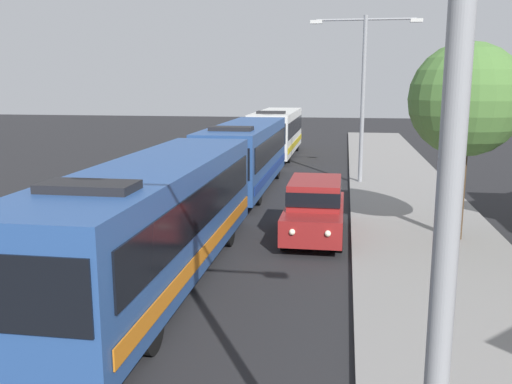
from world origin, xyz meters
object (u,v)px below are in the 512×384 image
Objects in this scene: bus_middle at (277,131)px; streetlamp_mid at (363,82)px; streetlamp_near at (456,90)px; bus_lead at (157,217)px; roadside_tree at (466,100)px; bus_second_in_line at (246,154)px; white_suv at (315,206)px.

streetlamp_mid is (5.40, -10.21, 3.29)m from bus_middle.
bus_lead is at bearing 121.88° from streetlamp_near.
streetlamp_mid is (5.40, 14.71, 3.29)m from bus_lead.
roadside_tree is (8.16, 4.75, 2.77)m from bus_lead.
streetlamp_mid reaches higher than streetlamp_near.
bus_second_in_line is at bearing 135.83° from roadside_tree.
white_suv is at bearing 97.22° from streetlamp_near.
bus_lead is at bearing -90.00° from bus_middle.
streetlamp_mid is at bearing 90.00° from streetlamp_near.
bus_lead is 10.73m from streetlamp_near.
bus_middle is 1.73× the size of roadside_tree.
bus_second_in_line is 1.84× the size of roadside_tree.
bus_second_in_line is 1.43× the size of streetlamp_near.
bus_second_in_line reaches higher than white_suv.
streetlamp_near reaches higher than white_suv.
streetlamp_near is at bearing -82.78° from white_suv.
streetlamp_mid reaches higher than roadside_tree.
bus_lead is 6.05m from white_suv.
bus_lead is 1.10× the size of bus_second_in_line.
streetlamp_mid is at bearing 80.32° from white_suv.
bus_middle is (-0.00, 24.92, -0.00)m from bus_lead.
streetlamp_mid is (5.40, 2.03, 3.29)m from bus_second_in_line.
roadside_tree is (2.77, 13.43, -0.48)m from streetlamp_near.
bus_middle is at bearing 90.00° from bus_second_in_line.
bus_lead is at bearing -110.15° from streetlamp_mid.
streetlamp_near is 0.98× the size of streetlamp_mid.
bus_lead is 24.92m from bus_middle.
streetlamp_mid is at bearing 105.53° from roadside_tree.
bus_lead is 1.54× the size of streetlamp_mid.
bus_middle reaches higher than white_suv.
streetlamp_near is 1.29× the size of roadside_tree.
streetlamp_near is 13.72m from roadside_tree.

